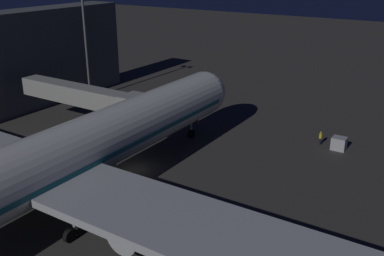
% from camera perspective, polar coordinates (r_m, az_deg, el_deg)
% --- Properties ---
extents(ground_plane, '(320.00, 320.00, 0.00)m').
position_cam_1_polar(ground_plane, '(52.62, -7.38, -5.48)').
color(ground_plane, '#383533').
extents(airliner_at_gate, '(58.04, 63.01, 17.99)m').
position_cam_1_polar(airliner_at_gate, '(42.59, -18.36, -4.76)').
color(airliner_at_gate, silver).
rests_on(airliner_at_gate, ground_plane).
extents(jet_bridge, '(22.16, 3.40, 7.22)m').
position_cam_1_polar(jet_bridge, '(61.85, -12.96, 3.87)').
color(jet_bridge, '#9E9E99').
rests_on(jet_bridge, ground_plane).
extents(apron_floodlight_mast, '(2.90, 0.50, 18.76)m').
position_cam_1_polar(apron_floodlight_mast, '(79.14, -13.63, 11.28)').
color(apron_floodlight_mast, '#59595E').
rests_on(apron_floodlight_mast, ground_plane).
extents(baggage_container_mid_row, '(1.80, 1.57, 1.69)m').
position_cam_1_polar(baggage_container_mid_row, '(60.61, 18.48, -1.92)').
color(baggage_container_mid_row, '#B7BABF').
rests_on(baggage_container_mid_row, ground_plane).
extents(ground_crew_by_tug, '(0.40, 0.40, 1.86)m').
position_cam_1_polar(ground_crew_by_tug, '(61.41, 16.27, -1.19)').
color(ground_crew_by_tug, black).
rests_on(ground_crew_by_tug, ground_plane).
extents(traffic_cone_nose_port, '(0.36, 0.36, 0.55)m').
position_cam_1_polar(traffic_cone_nose_port, '(64.91, 4.17, 0.11)').
color(traffic_cone_nose_port, orange).
rests_on(traffic_cone_nose_port, ground_plane).
extents(traffic_cone_nose_starboard, '(0.36, 0.36, 0.55)m').
position_cam_1_polar(traffic_cone_nose_starboard, '(66.97, 0.87, 0.83)').
color(traffic_cone_nose_starboard, orange).
rests_on(traffic_cone_nose_starboard, ground_plane).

